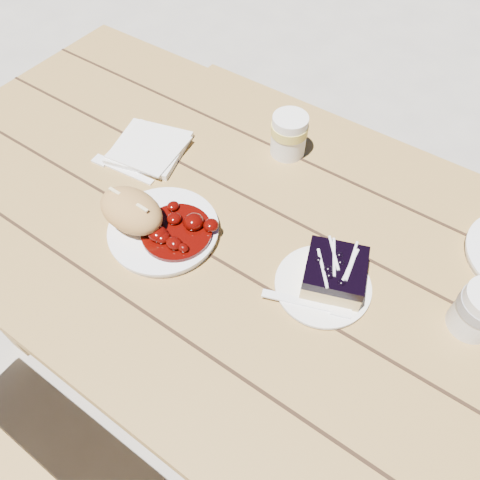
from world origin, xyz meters
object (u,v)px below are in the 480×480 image
Objects in this scene: bread_roll at (131,210)px; coffee_cup at (480,310)px; picnic_table at (335,331)px; second_cup at (289,135)px; main_plate at (164,231)px; dessert_plate at (323,286)px; blueberry_cake at (335,273)px.

coffee_cup reaches higher than bread_roll.
second_cup is (-0.28, 0.24, 0.21)m from picnic_table.
second_cup is (-0.47, 0.19, 0.00)m from coffee_cup.
dessert_plate is at bearing 12.28° from main_plate.
second_cup is at bearing 138.75° from picnic_table.
dessert_plate is (0.37, 0.09, -0.05)m from bread_roll.
blueberry_cake reaches higher than main_plate.
bread_roll is 0.82× the size of dessert_plate.
main_plate is at bearing 174.44° from blueberry_cake.
second_cup reaches higher than picnic_table.
blueberry_cake reaches higher than picnic_table.
picnic_table is 20.99× the size of coffee_cup.
picnic_table is 0.42m from second_cup.
picnic_table is 0.29m from coffee_cup.
second_cup reaches higher than dessert_plate.
main_plate is at bearing -165.16° from coffee_cup.
main_plate is 0.34m from second_cup.
picnic_table is 9.67× the size of main_plate.
picnic_table is at bearing -8.31° from blueberry_cake.
picnic_table is 12.13× the size of dessert_plate.
blueberry_cake is at bearing 14.45° from main_plate.
picnic_table is at bearing 26.94° from dessert_plate.
bread_roll reaches higher than main_plate.
picnic_table is 0.17m from dessert_plate.
second_cup is (-0.24, 0.25, 0.01)m from blueberry_cake.
dessert_plate is 0.04m from blueberry_cake.
dessert_plate is at bearing -143.70° from blueberry_cake.
coffee_cup reaches higher than dessert_plate.
dessert_plate is 1.73× the size of coffee_cup.
bread_roll is (-0.41, -0.11, 0.21)m from picnic_table.
bread_roll is at bearing -110.38° from second_cup.
coffee_cup is (0.24, 0.08, 0.04)m from dessert_plate.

